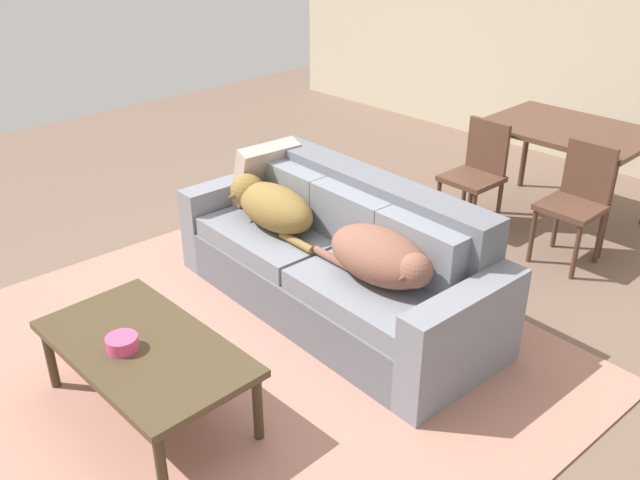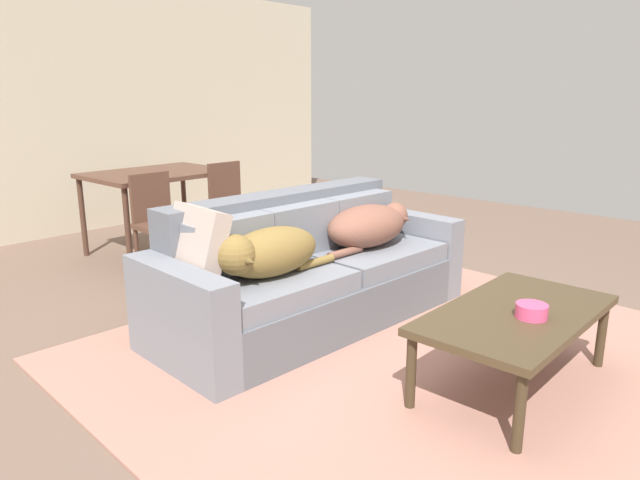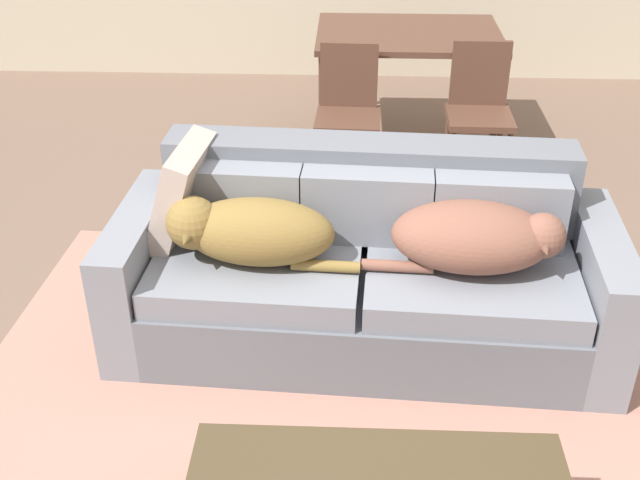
{
  "view_description": "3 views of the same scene",
  "coord_description": "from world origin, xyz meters",
  "views": [
    {
      "loc": [
        2.72,
        -2.41,
        2.43
      ],
      "look_at": [
        0.22,
        0.02,
        0.64
      ],
      "focal_mm": 38.32,
      "sensor_mm": 36.0,
      "label": 1
    },
    {
      "loc": [
        -2.6,
        -2.22,
        1.52
      ],
      "look_at": [
        -0.05,
        0.09,
        0.63
      ],
      "focal_mm": 32.44,
      "sensor_mm": 36.0,
      "label": 2
    },
    {
      "loc": [
        0.02,
        -2.71,
        2.3
      ],
      "look_at": [
        -0.1,
        0.09,
        0.63
      ],
      "focal_mm": 44.48,
      "sensor_mm": 36.0,
      "label": 3
    }
  ],
  "objects": [
    {
      "name": "ground_plane",
      "position": [
        0.0,
        0.0,
        0.0
      ],
      "size": [
        10.0,
        10.0,
        0.0
      ],
      "primitive_type": "plane",
      "color": "brown"
    },
    {
      "name": "dog_on_left_cushion",
      "position": [
        -0.41,
        0.19,
        0.61
      ],
      "size": [
        0.83,
        0.36,
        0.3
      ],
      "rotation": [
        0.0,
        0.0,
        -0.05
      ],
      "color": "olive",
      "rests_on": "couch"
    },
    {
      "name": "dog_on_right_cushion",
      "position": [
        0.56,
        0.18,
        0.6
      ],
      "size": [
        0.84,
        0.43,
        0.29
      ],
      "rotation": [
        0.0,
        0.0,
        -0.05
      ],
      "color": "brown",
      "rests_on": "couch"
    },
    {
      "name": "area_rug",
      "position": [
        0.09,
        -0.55,
        0.01
      ],
      "size": [
        3.58,
        3.44,
        0.01
      ],
      "primitive_type": "cube",
      "rotation": [
        0.0,
        0.0,
        -0.05
      ],
      "color": "tan",
      "rests_on": "ground"
    },
    {
      "name": "dining_chair_near_right",
      "position": [
        0.81,
        1.99,
        0.49
      ],
      "size": [
        0.41,
        0.41,
        0.87
      ],
      "rotation": [
        0.0,
        0.0,
        -0.02
      ],
      "color": "brown",
      "rests_on": "ground"
    },
    {
      "name": "dining_table",
      "position": [
        0.39,
        2.58,
        0.7
      ],
      "size": [
        1.23,
        0.9,
        0.78
      ],
      "color": "brown",
      "rests_on": "ground"
    },
    {
      "name": "dining_chair_near_left",
      "position": [
        -0.0,
        1.96,
        0.48
      ],
      "size": [
        0.41,
        0.41,
        0.85
      ],
      "rotation": [
        0.0,
        0.0,
        -0.04
      ],
      "color": "brown",
      "rests_on": "ground"
    },
    {
      "name": "throw_pillow_by_left_arm",
      "position": [
        -0.74,
        0.42,
        0.66
      ],
      "size": [
        0.29,
        0.48,
        0.47
      ],
      "primitive_type": "cube",
      "rotation": [
        0.0,
        0.3,
        -0.11
      ],
      "color": "#B7A296",
      "rests_on": "couch"
    },
    {
      "name": "couch",
      "position": [
        0.09,
        0.33,
        0.33
      ],
      "size": [
        2.27,
        1.0,
        0.85
      ],
      "rotation": [
        0.0,
        0.0,
        -0.05
      ],
      "color": "slate",
      "rests_on": "ground"
    }
  ]
}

